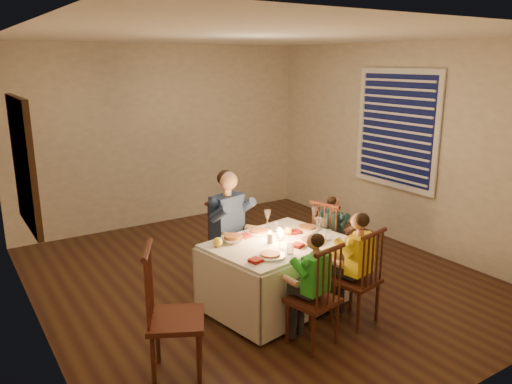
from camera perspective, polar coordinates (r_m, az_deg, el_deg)
ground at (r=5.69m, az=0.18°, el=-9.75°), size 5.00×5.00×0.00m
wall_left at (r=4.50m, az=-24.57°, el=-0.22°), size 0.02×5.00×2.60m
wall_right at (r=6.76m, az=16.45°, el=5.14°), size 0.02×5.00×2.60m
wall_back at (r=7.47m, az=-10.40°, el=6.36°), size 4.50×0.02×2.60m
ceiling at (r=5.18m, az=0.21°, el=17.42°), size 5.00×5.00×0.00m
dining_table at (r=4.90m, az=2.28°, el=-7.79°), size 1.45×1.15×0.65m
chair_adult at (r=5.58m, az=-3.01°, el=-10.29°), size 0.45×0.44×0.92m
chair_near_left at (r=4.52m, az=6.33°, el=-16.80°), size 0.44×0.42×0.92m
chair_near_right at (r=4.91m, az=11.07°, el=-14.24°), size 0.44×0.43×0.92m
chair_end at (r=5.71m, az=8.50°, el=-9.83°), size 0.45×0.46×0.92m
chair_extra at (r=4.17m, az=-8.84°, el=-19.85°), size 0.57×0.58×1.06m
adult at (r=5.58m, az=-3.01°, el=-10.29°), size 0.54×0.52×1.26m
child_green at (r=4.52m, az=6.33°, el=-16.80°), size 0.37×0.35×1.01m
child_yellow at (r=4.91m, az=11.07°, el=-14.24°), size 0.41×0.38×1.06m
child_teal at (r=5.71m, az=8.50°, el=-9.83°), size 0.34×0.35×0.96m
setting_adult at (r=5.04m, az=0.31°, el=-4.62°), size 0.30×0.30×0.02m
setting_green at (r=4.46m, az=1.65°, el=-7.28°), size 0.30×0.30×0.02m
setting_yellow at (r=4.83m, az=6.25°, el=-5.60°), size 0.30×0.30×0.02m
setting_teal at (r=5.18m, az=5.85°, el=-4.16°), size 0.30×0.30×0.02m
candle_left at (r=4.75m, az=1.61°, el=-5.32°), size 0.06×0.06×0.10m
candle_right at (r=4.84m, az=2.72°, el=-4.96°), size 0.06×0.06×0.10m
squash at (r=4.69m, az=-4.41°, el=-5.73°), size 0.09×0.09×0.09m
orange_fruit at (r=4.99m, az=3.73°, el=-4.48°), size 0.08×0.08×0.08m
serving_bowl at (r=4.79m, az=-2.69°, el=-5.46°), size 0.25×0.25×0.05m
wall_mirror at (r=4.75m, az=-25.01°, el=2.95°), size 0.06×0.95×1.15m
window_blinds at (r=6.76m, az=15.69°, el=6.91°), size 0.07×1.34×1.54m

